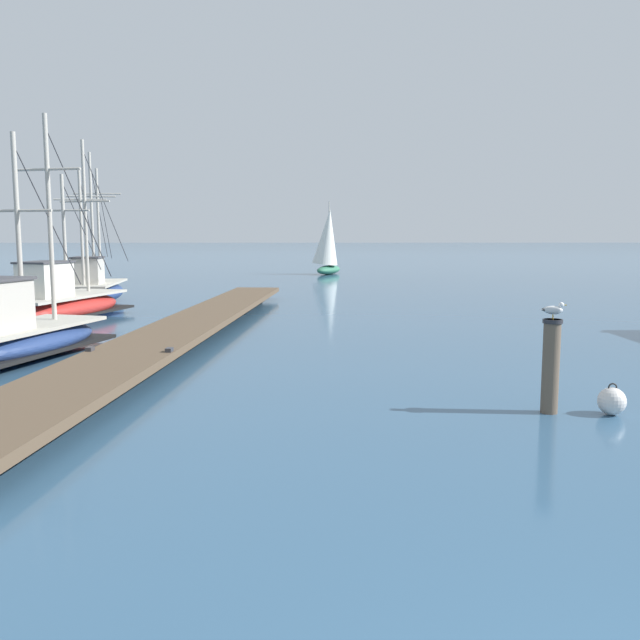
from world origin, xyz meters
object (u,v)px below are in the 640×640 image
Objects in this scene: fishing_boat_1 at (61,303)px; perched_seagull at (553,310)px; mooring_piling at (551,364)px; fishing_boat_2 at (93,289)px; distant_sailboat at (328,243)px; fishing_boat_3 at (13,335)px; mooring_buoy at (612,401)px.

perched_seagull is at bearing -44.05° from fishing_boat_1.
perched_seagull is (-0.01, 0.00, 0.84)m from mooring_piling.
fishing_boat_2 is 1.30× the size of distant_sailboat.
fishing_boat_2 reaches higher than mooring_piling.
fishing_boat_2 is at bearing -116.99° from distant_sailboat.
fishing_boat_3 is (1.37, -6.63, -0.02)m from fishing_boat_1.
mooring_piling is (12.23, -16.49, 0.17)m from fishing_boat_2.
distant_sailboat is (-3.39, 35.78, 1.93)m from mooring_buoy.
fishing_boat_3 is (2.03, -11.93, -0.04)m from fishing_boat_2.
mooring_piling is at bearing -86.03° from distant_sailboat.
fishing_boat_1 is 1.39× the size of distant_sailboat.
fishing_boat_2 is 21.55m from distant_sailboat.
fishing_boat_2 is 4.33× the size of mooring_piling.
fishing_boat_2 is at bearing 126.57° from mooring_piling.
fishing_boat_3 is 32.07m from distant_sailboat.
fishing_boat_3 is 12.87× the size of mooring_buoy.
mooring_buoy is (13.15, -16.62, -0.39)m from fishing_boat_2.
mooring_buoy is (12.50, -11.32, -0.37)m from fishing_boat_1.
fishing_boat_1 is 1.06× the size of fishing_boat_3.
fishing_boat_1 is at bearing -110.42° from distant_sailboat.
mooring_piling is at bearing -13.14° from perched_seagull.
fishing_boat_1 is 17.98× the size of perched_seagull.
fishing_boat_2 reaches higher than mooring_buoy.
mooring_buoy is at bearing -42.19° from fishing_boat_1.
distant_sailboat is (9.76, 19.16, 1.54)m from fishing_boat_2.
fishing_boat_2 is at bearing 126.56° from perched_seagull.
distant_sailboat is at bearing 76.03° from fishing_boat_3.
mooring_buoy is at bearing -51.65° from fishing_boat_2.
fishing_boat_2 is 20.53m from mooring_piling.
fishing_boat_3 is at bearing -78.33° from fishing_boat_1.
fishing_boat_3 reaches higher than mooring_piling.
fishing_boat_3 is 12.08m from mooring_buoy.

